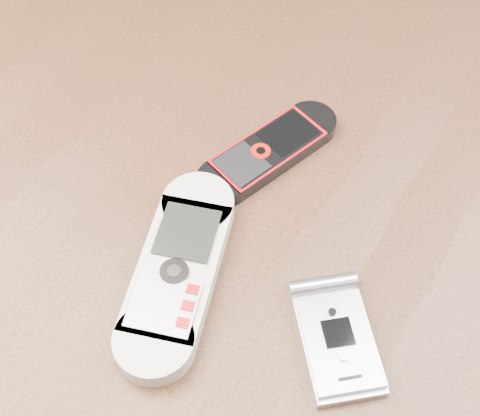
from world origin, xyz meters
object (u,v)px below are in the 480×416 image
object	(u,v)px
nokia_white	(178,270)
nokia_black_red	(268,151)
table	(235,275)
motorola_razr	(338,340)

from	to	relation	value
nokia_white	nokia_black_red	xyz separation A→B (m)	(0.00, 0.14, -0.00)
table	motorola_razr	size ratio (longest dim) A/B	12.13
nokia_white	nokia_black_red	world-z (taller)	nokia_white
table	nokia_black_red	size ratio (longest dim) A/B	8.18
table	motorola_razr	xyz separation A→B (m)	(0.12, -0.06, 0.11)
motorola_razr	table	bearing A→B (deg)	112.86
table	nokia_black_red	bearing A→B (deg)	94.59
nokia_black_red	motorola_razr	size ratio (longest dim) A/B	1.48
table	nokia_white	world-z (taller)	nokia_white
table	motorola_razr	distance (m)	0.18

